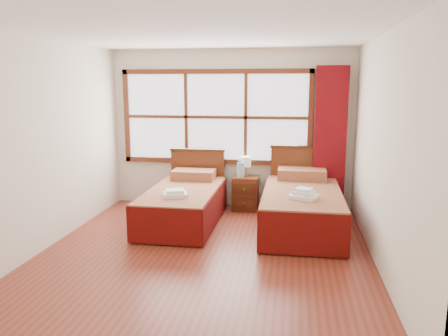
# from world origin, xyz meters

# --- Properties ---
(floor) EXTENTS (4.50, 4.50, 0.00)m
(floor) POSITION_xyz_m (0.00, 0.00, 0.00)
(floor) COLOR maroon
(floor) RESTS_ON ground
(ceiling) EXTENTS (4.50, 4.50, 0.00)m
(ceiling) POSITION_xyz_m (0.00, 0.00, 2.60)
(ceiling) COLOR white
(ceiling) RESTS_ON wall_back
(wall_back) EXTENTS (4.00, 0.00, 4.00)m
(wall_back) POSITION_xyz_m (0.00, 2.25, 1.30)
(wall_back) COLOR silver
(wall_back) RESTS_ON floor
(wall_left) EXTENTS (0.00, 4.50, 4.50)m
(wall_left) POSITION_xyz_m (-2.00, 0.00, 1.30)
(wall_left) COLOR silver
(wall_left) RESTS_ON floor
(wall_right) EXTENTS (0.00, 4.50, 4.50)m
(wall_right) POSITION_xyz_m (2.00, 0.00, 1.30)
(wall_right) COLOR silver
(wall_right) RESTS_ON floor
(window) EXTENTS (3.16, 0.06, 1.56)m
(window) POSITION_xyz_m (-0.25, 2.21, 1.50)
(window) COLOR white
(window) RESTS_ON wall_back
(curtain) EXTENTS (0.50, 0.16, 2.30)m
(curtain) POSITION_xyz_m (1.60, 2.11, 1.17)
(curtain) COLOR maroon
(curtain) RESTS_ON wall_back
(bed_left) EXTENTS (1.00, 2.02, 0.97)m
(bed_left) POSITION_xyz_m (-0.55, 1.20, 0.30)
(bed_left) COLOR #3D1E0C
(bed_left) RESTS_ON floor
(bed_right) EXTENTS (1.09, 2.12, 1.06)m
(bed_right) POSITION_xyz_m (1.18, 1.20, 0.32)
(bed_right) COLOR #3D1E0C
(bed_right) RESTS_ON floor
(nightstand) EXTENTS (0.42, 0.41, 0.55)m
(nightstand) POSITION_xyz_m (0.28, 1.99, 0.28)
(nightstand) COLOR #562813
(nightstand) RESTS_ON floor
(towels_left) EXTENTS (0.39, 0.37, 0.09)m
(towels_left) POSITION_xyz_m (-0.55, 0.71, 0.56)
(towels_left) COLOR white
(towels_left) RESTS_ON bed_left
(towels_right) EXTENTS (0.41, 0.38, 0.14)m
(towels_right) POSITION_xyz_m (1.19, 0.68, 0.62)
(towels_right) COLOR white
(towels_right) RESTS_ON bed_right
(lamp) EXTENTS (0.16, 0.16, 0.32)m
(lamp) POSITION_xyz_m (0.27, 2.07, 0.78)
(lamp) COLOR #C3863E
(lamp) RESTS_ON nightstand
(bottle_near) EXTENTS (0.07, 0.07, 0.28)m
(bottle_near) POSITION_xyz_m (0.18, 1.95, 0.68)
(bottle_near) COLOR #ACC6DD
(bottle_near) RESTS_ON nightstand
(bottle_far) EXTENTS (0.06, 0.06, 0.22)m
(bottle_far) POSITION_xyz_m (0.23, 1.95, 0.66)
(bottle_far) COLOR #ACC6DD
(bottle_far) RESTS_ON nightstand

